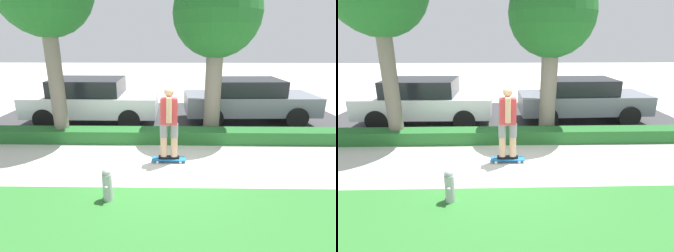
# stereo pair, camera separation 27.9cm
# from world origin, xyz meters

# --- Properties ---
(ground_plane) EXTENTS (60.00, 60.00, 0.00)m
(ground_plane) POSITION_xyz_m (0.00, 0.00, 0.00)
(ground_plane) COLOR beige
(street_asphalt) EXTENTS (13.40, 5.00, 0.01)m
(street_asphalt) POSITION_xyz_m (0.00, 4.20, 0.00)
(street_asphalt) COLOR #38383A
(street_asphalt) RESTS_ON ground_plane
(hedge_row) EXTENTS (13.40, 0.60, 0.39)m
(hedge_row) POSITION_xyz_m (0.00, 1.60, 0.19)
(hedge_row) COLOR #236028
(hedge_row) RESTS_ON ground_plane
(skateboard) EXTENTS (0.84, 0.24, 0.09)m
(skateboard) POSITION_xyz_m (0.05, 0.23, 0.08)
(skateboard) COLOR #1E6BAD
(skateboard) RESTS_ON ground_plane
(skater_person) EXTENTS (0.52, 0.47, 1.80)m
(skater_person) POSITION_xyz_m (0.05, 0.23, 1.06)
(skater_person) COLOR black
(skater_person) RESTS_ON skateboard
(tree_mid) EXTENTS (2.48, 2.48, 4.87)m
(tree_mid) POSITION_xyz_m (1.36, 2.18, 3.53)
(tree_mid) COLOR #70665B
(tree_mid) RESTS_ON ground_plane
(parked_car_front) EXTENTS (4.61, 2.03, 1.61)m
(parked_car_front) POSITION_xyz_m (-2.76, 3.51, 0.85)
(parked_car_front) COLOR silver
(parked_car_front) RESTS_ON ground_plane
(parked_car_middle) EXTENTS (4.66, 1.94, 1.58)m
(parked_car_middle) POSITION_xyz_m (2.88, 3.70, 0.84)
(parked_car_middle) COLOR slate
(parked_car_middle) RESTS_ON ground_plane
(fire_hydrant) EXTENTS (0.18, 0.29, 0.67)m
(fire_hydrant) POSITION_xyz_m (-1.08, -1.43, 0.34)
(fire_hydrant) COLOR #ADADB2
(fire_hydrant) RESTS_ON ground_plane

